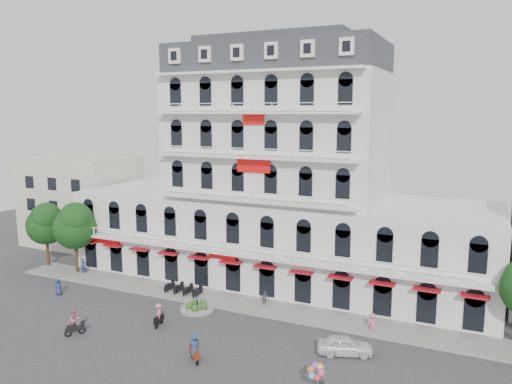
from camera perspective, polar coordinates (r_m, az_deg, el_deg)
The scene contains 16 objects.
ground at distance 41.51m, azimuth -7.55°, elevation -16.77°, with size 120.00×120.00×0.00m, color #38383A.
sidewalk at distance 48.65m, azimuth -1.75°, elevation -12.59°, with size 53.00×4.00×0.16m, color gray.
main_building at distance 54.01m, azimuth 2.47°, elevation 0.47°, with size 45.00×15.00×25.80m.
flank_building_west at distance 72.91m, azimuth -19.27°, elevation -0.94°, with size 14.00×10.00×12.00m, color beige.
traffic_island at distance 47.51m, azimuth -6.74°, elevation -12.97°, with size 3.20×3.20×1.60m.
parked_scooter_row at distance 51.49m, azimuth -8.31°, elevation -11.53°, with size 4.40×1.80×1.10m, color black, non-canonical shape.
tree_west_outer at distance 63.33m, azimuth -22.88°, elevation -3.21°, with size 4.50×4.48×7.76m.
tree_west_inner at distance 59.36m, azimuth -19.99°, elevation -3.49°, with size 4.76×4.76×8.25m.
parked_car at distance 39.83m, azimuth 10.11°, elevation -16.87°, with size 1.68×4.16×1.42m, color white.
rider_southwest at distance 44.59m, azimuth -20.04°, elevation -13.78°, with size 1.10×1.50×2.21m.
rider_east at distance 38.36m, azimuth -7.07°, elevation -17.27°, with size 1.39×1.23×2.14m.
rider_center at distance 44.52m, azimuth -11.06°, elevation -13.57°, with size 0.77×1.68×1.99m.
pedestrian_left at distance 54.33m, azimuth -21.64°, elevation -10.06°, with size 0.80×0.52×1.64m, color navy.
pedestrian_mid at distance 47.92m, azimuth 1.01°, elevation -12.08°, with size 0.87×0.36×1.49m, color #5B5B63.
pedestrian_right at distance 43.78m, azimuth 13.17°, elevation -14.35°, with size 1.05×0.60×1.62m, color #D57082.
pedestrian_far at distance 59.91m, azimuth -19.08°, elevation -8.05°, with size 0.66×0.43×1.81m, color navy.
Camera 1 is at (20.28, -31.40, 18.05)m, focal length 35.00 mm.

